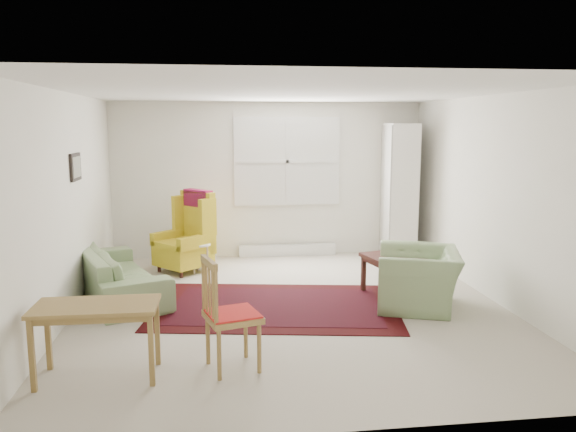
{
  "coord_description": "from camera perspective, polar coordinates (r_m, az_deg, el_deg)",
  "views": [
    {
      "loc": [
        -0.86,
        -6.32,
        2.14
      ],
      "look_at": [
        0.0,
        0.3,
        1.05
      ],
      "focal_mm": 35.0,
      "sensor_mm": 36.0,
      "label": 1
    }
  ],
  "objects": [
    {
      "name": "room",
      "position": [
        6.65,
        0.26,
        1.64
      ],
      "size": [
        5.04,
        5.54,
        2.51
      ],
      "color": "#BBB1A0",
      "rests_on": "ground"
    },
    {
      "name": "rug",
      "position": [
        6.75,
        -1.19,
        -9.09
      ],
      "size": [
        3.1,
        2.27,
        0.03
      ],
      "primitive_type": null,
      "rotation": [
        0.0,
        0.0,
        -0.16
      ],
      "color": "black",
      "rests_on": "ground"
    },
    {
      "name": "sofa",
      "position": [
        7.36,
        -16.94,
        -4.68
      ],
      "size": [
        1.54,
        2.21,
        0.83
      ],
      "primitive_type": "imported",
      "rotation": [
        0.0,
        0.0,
        1.97
      ],
      "color": "#789261",
      "rests_on": "ground"
    },
    {
      "name": "armchair",
      "position": [
        6.84,
        13.12,
        -5.62
      ],
      "size": [
        1.2,
        1.28,
        0.82
      ],
      "primitive_type": "imported",
      "rotation": [
        0.0,
        0.0,
        -1.88
      ],
      "color": "#789261",
      "rests_on": "ground"
    },
    {
      "name": "wingback_chair",
      "position": [
        8.33,
        -10.66,
        -1.58
      ],
      "size": [
        1.0,
        1.0,
        1.19
      ],
      "primitive_type": null,
      "rotation": [
        0.0,
        0.0,
        -0.83
      ],
      "color": "gold",
      "rests_on": "ground"
    },
    {
      "name": "coffee_table",
      "position": [
        7.27,
        10.5,
        -5.9
      ],
      "size": [
        0.76,
        0.76,
        0.51
      ],
      "primitive_type": null,
      "rotation": [
        0.0,
        0.0,
        0.24
      ],
      "color": "#3C1612",
      "rests_on": "ground"
    },
    {
      "name": "stool",
      "position": [
        8.31,
        -8.98,
        -4.21
      ],
      "size": [
        0.4,
        0.4,
        0.44
      ],
      "primitive_type": null,
      "rotation": [
        0.0,
        0.0,
        -0.24
      ],
      "color": "white",
      "rests_on": "ground"
    },
    {
      "name": "cabinet",
      "position": [
        9.21,
        11.22,
        2.48
      ],
      "size": [
        0.54,
        0.91,
        2.16
      ],
      "primitive_type": null,
      "rotation": [
        0.0,
        0.0,
        -0.1
      ],
      "color": "white",
      "rests_on": "ground"
    },
    {
      "name": "desk",
      "position": [
        5.14,
        -18.75,
        -11.94
      ],
      "size": [
        1.03,
        0.53,
        0.65
      ],
      "primitive_type": null,
      "rotation": [
        0.0,
        0.0,
        -0.01
      ],
      "color": "olive",
      "rests_on": "ground"
    },
    {
      "name": "desk_chair",
      "position": [
        5.0,
        -5.66,
        -9.82
      ],
      "size": [
        0.55,
        0.55,
        1.01
      ],
      "primitive_type": null,
      "rotation": [
        0.0,
        0.0,
        1.85
      ],
      "color": "olive",
      "rests_on": "ground"
    }
  ]
}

